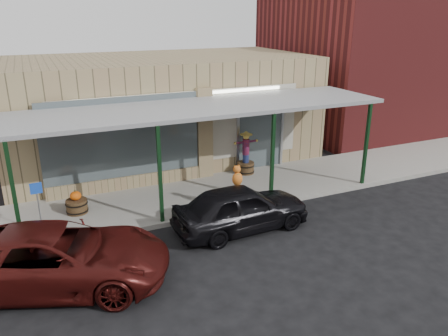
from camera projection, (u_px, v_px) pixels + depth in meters
name	position (u px, v px, depth m)	size (l,w,h in m)	color
ground	(252.00, 247.00, 11.52)	(120.00, 120.00, 0.00)	black
sidewalk	(202.00, 195.00, 14.59)	(40.00, 3.20, 0.15)	gray
storefront	(161.00, 110.00, 17.84)	(12.00, 6.25, 4.20)	#928059
awning	(201.00, 109.00, 13.57)	(12.00, 3.00, 3.04)	slate
block_buildings_near	(197.00, 63.00, 18.93)	(61.00, 8.00, 8.00)	maroon
barrel_scarecrow	(246.00, 159.00, 16.21)	(0.99, 0.71, 1.63)	#503C20
barrel_pumpkin	(77.00, 205.00, 13.07)	(0.63, 0.63, 0.73)	#503C20
handicap_sign	(38.00, 201.00, 11.63)	(0.31, 0.04, 1.47)	gray
parked_sedan	(241.00, 208.00, 12.26)	(3.95, 1.95, 1.60)	black
car_maroon	(57.00, 257.00, 9.74)	(2.31, 5.00, 1.39)	#410F0D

